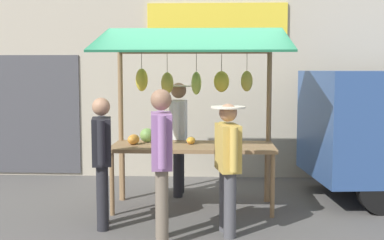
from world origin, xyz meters
name	(u,v)px	position (x,y,z in m)	size (l,w,h in m)	color
ground_plane	(193,208)	(0.00, 0.00, 0.00)	(40.00, 40.00, 0.00)	#514F4C
street_backdrop	(195,81)	(0.06, -2.20, 1.70)	(9.00, 0.30, 3.40)	#B2A893
market_stall	(190,96)	(0.04, -0.05, 1.54)	(2.50, 1.46, 2.50)	olive
vendor_with_sunhat	(179,129)	(0.25, -0.75, 1.01)	(0.44, 0.72, 1.70)	#232328
shopper_with_ponytail	(161,154)	(0.28, 1.39, 0.99)	(0.28, 0.71, 1.69)	#726656
shopper_in_grey_tee	(228,159)	(-0.45, 1.10, 0.88)	(0.39, 0.65, 1.52)	#4C4C51
shopper_with_shopping_bag	(102,154)	(1.05, 0.90, 0.90)	(0.31, 0.67, 1.57)	#232328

